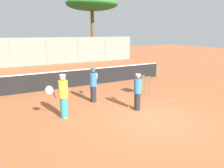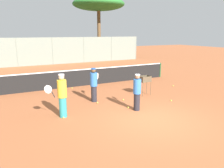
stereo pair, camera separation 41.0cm
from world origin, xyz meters
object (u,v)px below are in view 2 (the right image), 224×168
at_px(tennis_net, 90,76).
at_px(player_red_cap, 137,92).
at_px(player_white_outfit, 94,84).
at_px(ball_cart, 145,80).
at_px(parked_car, 73,53).
at_px(player_yellow_shirt, 62,95).

bearing_deg(tennis_net, player_red_cap, -89.32).
relative_size(player_white_outfit, ball_cart, 1.58).
bearing_deg(parked_car, player_yellow_shirt, -108.57).
height_order(player_yellow_shirt, parked_car, player_yellow_shirt).
bearing_deg(ball_cart, player_red_cap, -133.50).
bearing_deg(player_white_outfit, player_yellow_shirt, 169.00).
relative_size(player_yellow_shirt, ball_cart, 1.66).
bearing_deg(tennis_net, parked_car, 76.44).
xyz_separation_m(player_red_cap, parked_car, (3.59, 20.41, -0.16)).
bearing_deg(player_yellow_shirt, parked_car, -114.72).
relative_size(player_white_outfit, player_yellow_shirt, 0.95).
relative_size(player_white_outfit, player_red_cap, 1.04).
relative_size(player_red_cap, ball_cart, 1.52).
xyz_separation_m(player_red_cap, player_yellow_shirt, (-3.04, 0.68, 0.08)).
distance_m(player_white_outfit, ball_cart, 2.84).
xyz_separation_m(tennis_net, ball_cart, (1.73, -3.52, 0.25)).
bearing_deg(tennis_net, player_yellow_shirt, -122.95).
distance_m(player_white_outfit, player_yellow_shirt, 2.28).
distance_m(tennis_net, player_red_cap, 5.28).
relative_size(player_yellow_shirt, parked_car, 0.41).
height_order(ball_cart, parked_car, parked_car).
relative_size(tennis_net, player_red_cap, 7.21).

